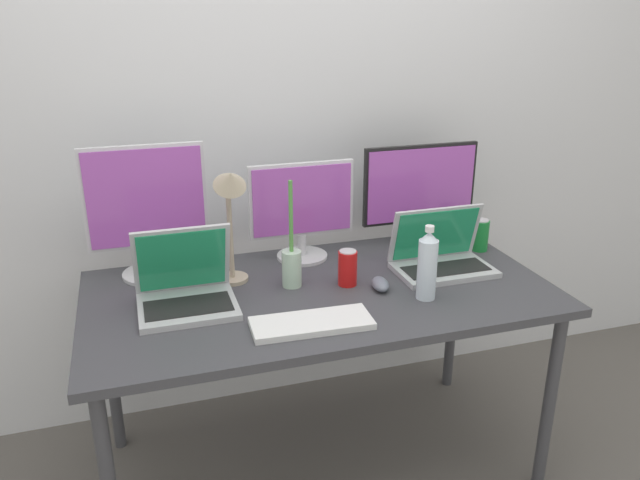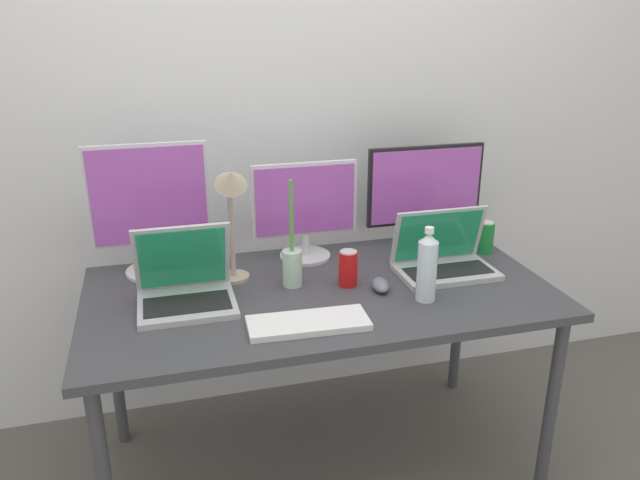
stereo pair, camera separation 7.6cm
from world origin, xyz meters
The scene contains 15 objects.
ground_plane centered at (0.00, 0.00, 0.00)m, with size 16.00×16.00×0.00m, color #5B5651.
wall_back centered at (0.00, 0.59, 1.30)m, with size 7.00×0.08×2.60m, color silver.
work_desk centered at (0.00, 0.00, 0.68)m, with size 1.58×0.81×0.74m.
monitor_left centered at (-0.54, 0.30, 0.99)m, with size 0.41×0.22×0.47m.
monitor_center centered at (0.02, 0.29, 0.94)m, with size 0.40×0.19×0.37m.
monitor_right centered at (0.51, 0.31, 0.95)m, with size 0.48×0.22×0.40m.
laptop_silver centered at (-0.45, 0.01, 0.80)m, with size 0.31×0.26×0.26m.
laptop_secondary centered at (0.47, 0.03, 0.79)m, with size 0.35×0.22×0.23m.
keyboard_main centered at (-0.10, -0.24, 0.75)m, with size 0.37×0.15×0.02m, color white.
mouse_by_keyboard centered at (0.20, -0.06, 0.76)m, with size 0.06×0.10×0.04m, color slate.
water_bottle centered at (0.31, -0.17, 0.86)m, with size 0.06×0.06×0.25m.
soda_can_near_keyboard centered at (0.71, 0.16, 0.80)m, with size 0.07×0.07×0.13m.
soda_can_by_laptop centered at (0.10, 0.01, 0.80)m, with size 0.07×0.07×0.13m.
bamboo_vase centered at (-0.08, 0.06, 0.82)m, with size 0.07×0.07×0.38m.
desk_lamp centered at (-0.27, 0.12, 1.04)m, with size 0.11×0.18×0.44m.
Camera 2 is at (-0.51, -1.87, 1.65)m, focal length 35.00 mm.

